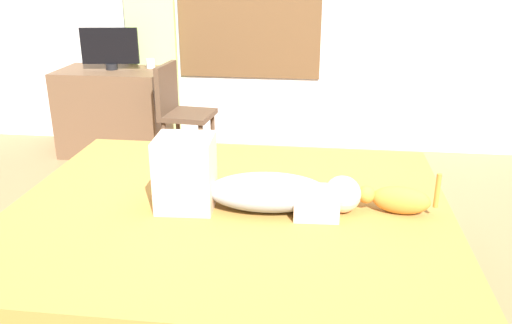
% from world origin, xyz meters
% --- Properties ---
extents(ground_plane, '(16.00, 16.00, 0.00)m').
position_xyz_m(ground_plane, '(0.00, 0.00, 0.00)').
color(ground_plane, olive).
extents(bed, '(2.12, 1.81, 0.53)m').
position_xyz_m(bed, '(0.13, -0.04, 0.26)').
color(bed, '#997A56').
rests_on(bed, ground).
extents(person_lying, '(0.94, 0.31, 0.34)m').
position_xyz_m(person_lying, '(0.21, -0.05, 0.64)').
color(person_lying, '#8C939E').
rests_on(person_lying, bed).
extents(cat, '(0.36, 0.15, 0.21)m').
position_xyz_m(cat, '(0.90, -0.01, 0.59)').
color(cat, '#C67A2D').
rests_on(cat, bed).
extents(desk, '(0.90, 0.56, 0.74)m').
position_xyz_m(desk, '(-1.26, 2.05, 0.37)').
color(desk, brown).
rests_on(desk, ground).
extents(tv_monitor, '(0.48, 0.10, 0.35)m').
position_xyz_m(tv_monitor, '(-1.25, 2.05, 0.92)').
color(tv_monitor, black).
rests_on(tv_monitor, desk).
extents(cup, '(0.07, 0.07, 0.08)m').
position_xyz_m(cup, '(-0.95, 2.16, 0.78)').
color(cup, white).
rests_on(cup, desk).
extents(chair_by_desk, '(0.42, 0.42, 0.86)m').
position_xyz_m(chair_by_desk, '(-0.58, 1.71, 0.51)').
color(chair_by_desk, '#4C3828').
rests_on(chair_by_desk, ground).
extents(curtain_left, '(0.44, 0.06, 2.43)m').
position_xyz_m(curtain_left, '(-0.98, 2.33, 1.21)').
color(curtain_left, '#ADCC75').
rests_on(curtain_left, ground).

